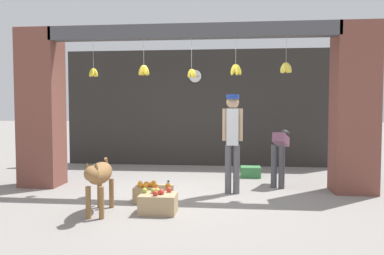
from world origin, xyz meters
name	(u,v)px	position (x,y,z in m)	size (l,w,h in m)	color
ground_plane	(189,192)	(0.00, 0.00, 0.00)	(60.00, 60.00, 0.00)	gray
shop_back_wall	(202,108)	(0.00, 3.02, 1.45)	(6.92, 0.12, 2.90)	#2D2B28
shop_pillar_left	(41,108)	(-2.81, 0.30, 1.45)	(0.70, 0.60, 2.90)	brown
shop_pillar_right	(354,109)	(2.81, 0.30, 1.45)	(0.70, 0.60, 2.90)	brown
storefront_awning	(191,34)	(0.01, 0.12, 2.73)	(5.02, 0.28, 0.93)	#4C4C51
dog	(99,176)	(-1.10, -1.42, 0.54)	(0.35, 1.06, 0.77)	olive
shopkeeper	(232,135)	(0.74, 0.00, 1.00)	(0.34, 0.28, 1.69)	#56565B
worker_stooping	(280,150)	(1.63, 0.70, 0.68)	(0.42, 0.78, 1.03)	#424247
fruit_crate_oranges	(153,193)	(-0.50, -0.67, 0.13)	(0.58, 0.36, 0.31)	tan
fruit_crate_apples	(158,203)	(-0.30, -1.29, 0.15)	(0.50, 0.40, 0.34)	tan
produce_box_green	(251,172)	(1.13, 1.52, 0.11)	(0.41, 0.33, 0.22)	#387A42
water_bottle	(168,189)	(-0.31, -0.34, 0.13)	(0.06, 0.06, 0.27)	silver
wall_clock	(195,76)	(-0.17, 2.94, 2.24)	(0.33, 0.03, 0.33)	black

